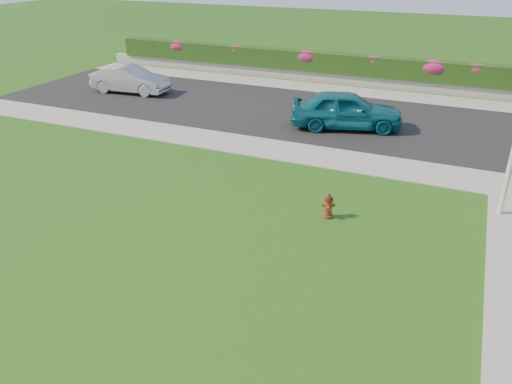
% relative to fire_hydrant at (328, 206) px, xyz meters
% --- Properties ---
extents(ground, '(120.00, 120.00, 0.00)m').
position_rel_fire_hydrant_xyz_m(ground, '(-1.72, -4.56, -0.35)').
color(ground, black).
rests_on(ground, ground).
extents(street_far, '(26.00, 8.00, 0.04)m').
position_rel_fire_hydrant_xyz_m(street_far, '(-6.72, 9.44, -0.33)').
color(street_far, black).
rests_on(street_far, ground).
extents(sidewalk_far, '(24.00, 2.00, 0.04)m').
position_rel_fire_hydrant_xyz_m(sidewalk_far, '(-7.72, 4.44, -0.33)').
color(sidewalk_far, gray).
rests_on(sidewalk_far, ground).
extents(sidewalk_beyond, '(34.00, 2.00, 0.04)m').
position_rel_fire_hydrant_xyz_m(sidewalk_beyond, '(-2.72, 14.44, -0.33)').
color(sidewalk_beyond, gray).
rests_on(sidewalk_beyond, ground).
extents(retaining_wall, '(34.00, 0.40, 0.60)m').
position_rel_fire_hydrant_xyz_m(retaining_wall, '(-2.72, 15.94, -0.05)').
color(retaining_wall, gray).
rests_on(retaining_wall, ground).
extents(hedge, '(32.00, 0.90, 1.10)m').
position_rel_fire_hydrant_xyz_m(hedge, '(-2.72, 16.04, 0.80)').
color(hedge, black).
rests_on(hedge, retaining_wall).
extents(fire_hydrant, '(0.39, 0.37, 0.74)m').
position_rel_fire_hydrant_xyz_m(fire_hydrant, '(0.00, 0.00, 0.00)').
color(fire_hydrant, '#4E180C').
rests_on(fire_hydrant, ground).
extents(sedan_teal, '(5.08, 3.21, 1.61)m').
position_rel_fire_hydrant_xyz_m(sedan_teal, '(-1.58, 8.09, 0.49)').
color(sedan_teal, '#0E5C6B').
rests_on(sedan_teal, street_far).
extents(sedan_silver, '(4.38, 1.86, 1.40)m').
position_rel_fire_hydrant_xyz_m(sedan_silver, '(-13.78, 9.34, 0.39)').
color(sedan_silver, '#A2A5A9').
rests_on(sedan_silver, street_far).
extents(flower_clump_a, '(1.40, 0.90, 0.70)m').
position_rel_fire_hydrant_xyz_m(flower_clump_a, '(-14.75, 15.94, 1.07)').
color(flower_clump_a, '#C02062').
rests_on(flower_clump_a, hedge).
extents(flower_clump_b, '(1.14, 0.73, 0.57)m').
position_rel_fire_hydrant_xyz_m(flower_clump_b, '(-10.60, 15.94, 1.12)').
color(flower_clump_b, '#C02062').
rests_on(flower_clump_b, hedge).
extents(flower_clump_c, '(1.44, 0.93, 0.72)m').
position_rel_fire_hydrant_xyz_m(flower_clump_c, '(-5.98, 15.94, 1.06)').
color(flower_clump_c, '#C02062').
rests_on(flower_clump_c, hedge).
extents(flower_clump_d, '(1.13, 0.73, 0.56)m').
position_rel_fire_hydrant_xyz_m(flower_clump_d, '(-2.07, 15.94, 1.12)').
color(flower_clump_d, '#C02062').
rests_on(flower_clump_d, hedge).
extents(flower_clump_e, '(1.55, 0.99, 0.77)m').
position_rel_fire_hydrant_xyz_m(flower_clump_e, '(1.17, 15.94, 1.04)').
color(flower_clump_e, '#C02062').
rests_on(flower_clump_e, hedge).
extents(flower_clump_f, '(1.18, 0.76, 0.59)m').
position_rel_fire_hydrant_xyz_m(flower_clump_f, '(3.25, 15.94, 1.11)').
color(flower_clump_f, '#C02062').
rests_on(flower_clump_f, hedge).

